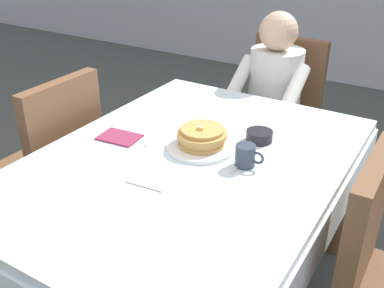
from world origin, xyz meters
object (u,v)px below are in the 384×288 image
(chair_left_side, at_px, (54,156))
(bowl_butter, at_px, (259,136))
(knife_right_of_plate, at_px, (242,162))
(dining_table_main, at_px, (188,178))
(spoon_near_edge, at_px, (144,186))
(fork_left_of_plate, at_px, (160,138))
(chair_diner, at_px, (280,106))
(diner_person, at_px, (272,93))
(plate_breakfast, at_px, (201,146))
(cup_coffee, at_px, (246,156))
(breakfast_stack, at_px, (202,137))

(chair_left_side, height_order, bowl_butter, chair_left_side)
(knife_right_of_plate, bearing_deg, dining_table_main, 111.88)
(bowl_butter, bearing_deg, spoon_near_edge, -110.45)
(bowl_butter, bearing_deg, fork_left_of_plate, -150.98)
(chair_diner, xyz_separation_m, diner_person, (-0.00, -0.16, 0.14))
(fork_left_of_plate, bearing_deg, spoon_near_edge, -146.91)
(chair_diner, distance_m, plate_breakfast, 1.09)
(cup_coffee, height_order, spoon_near_edge, cup_coffee)
(plate_breakfast, xyz_separation_m, knife_right_of_plate, (0.19, -0.02, -0.01))
(breakfast_stack, xyz_separation_m, cup_coffee, (0.21, -0.04, -0.01))
(plate_breakfast, bearing_deg, chair_diner, 93.47)
(fork_left_of_plate, xyz_separation_m, knife_right_of_plate, (0.38, 0.00, 0.00))
(breakfast_stack, distance_m, cup_coffee, 0.22)
(breakfast_stack, relative_size, spoon_near_edge, 1.34)
(dining_table_main, height_order, cup_coffee, cup_coffee)
(plate_breakfast, relative_size, breakfast_stack, 1.39)
(chair_left_side, relative_size, spoon_near_edge, 6.20)
(chair_left_side, relative_size, bowl_butter, 8.45)
(chair_diner, bearing_deg, knife_right_of_plate, 103.18)
(breakfast_stack, xyz_separation_m, fork_left_of_plate, (-0.19, -0.02, -0.05))
(dining_table_main, height_order, chair_left_side, chair_left_side)
(fork_left_of_plate, bearing_deg, chair_left_side, 104.50)
(chair_diner, xyz_separation_m, bowl_butter, (0.24, -0.89, 0.23))
(chair_diner, height_order, knife_right_of_plate, chair_diner)
(chair_diner, relative_size, fork_left_of_plate, 5.17)
(chair_left_side, xyz_separation_m, knife_right_of_plate, (0.96, 0.08, 0.21))
(chair_diner, bearing_deg, breakfast_stack, 93.51)
(bowl_butter, xyz_separation_m, spoon_near_edge, (-0.20, -0.53, -0.02))
(plate_breakfast, xyz_separation_m, spoon_near_edge, (-0.02, -0.35, -0.01))
(bowl_butter, xyz_separation_m, fork_left_of_plate, (-0.36, -0.20, -0.02))
(spoon_near_edge, bearing_deg, dining_table_main, 79.01)
(breakfast_stack, height_order, cup_coffee, breakfast_stack)
(cup_coffee, xyz_separation_m, knife_right_of_plate, (-0.02, 0.02, -0.04))
(dining_table_main, distance_m, chair_left_side, 0.78)
(cup_coffee, distance_m, fork_left_of_plate, 0.41)
(dining_table_main, bearing_deg, chair_left_side, 180.00)
(breakfast_stack, bearing_deg, bowl_butter, 45.97)
(chair_left_side, bearing_deg, breakfast_stack, -82.24)
(cup_coffee, distance_m, spoon_near_edge, 0.40)
(dining_table_main, relative_size, breakfast_stack, 7.56)
(dining_table_main, bearing_deg, bowl_butter, 58.73)
(dining_table_main, bearing_deg, chair_diner, 93.21)
(cup_coffee, bearing_deg, chair_diner, 104.13)
(diner_person, relative_size, plate_breakfast, 4.00)
(breakfast_stack, bearing_deg, plate_breakfast, -100.71)
(diner_person, relative_size, breakfast_stack, 5.56)
(spoon_near_edge, bearing_deg, diner_person, 86.77)
(bowl_butter, height_order, knife_right_of_plate, bowl_butter)
(fork_left_of_plate, relative_size, knife_right_of_plate, 0.90)
(cup_coffee, bearing_deg, diner_person, 106.34)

